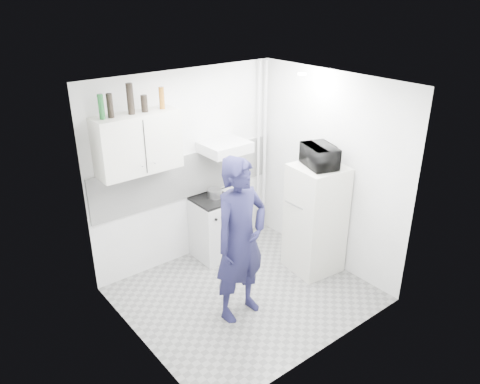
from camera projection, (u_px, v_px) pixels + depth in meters
floor at (246, 294)px, 5.83m from camera, size 2.80×2.80×0.00m
ceiling at (247, 85)px, 4.77m from camera, size 2.80×2.80×0.00m
wall_back at (187, 168)px, 6.19m from camera, size 2.80×0.00×2.80m
wall_left at (134, 238)px, 4.51m from camera, size 0.00×2.60×2.60m
wall_right at (329, 172)px, 6.09m from camera, size 0.00×2.60×2.60m
person at (241, 240)px, 5.13m from camera, size 0.74×0.52×1.93m
stove at (214, 228)px, 6.51m from camera, size 0.53×0.53×0.85m
fridge at (315, 219)px, 6.09m from camera, size 0.67×0.67×1.47m
stove_top at (213, 200)px, 6.33m from camera, size 0.51×0.51×0.03m
saucepan at (215, 193)px, 6.35m from camera, size 0.20×0.20×0.11m
microwave at (320, 156)px, 5.74m from camera, size 0.57×0.47×0.27m
bottle_a at (101, 107)px, 5.00m from camera, size 0.06×0.06×0.27m
bottle_b at (110, 106)px, 5.06m from camera, size 0.07×0.07×0.27m
bottle_d at (130, 99)px, 5.18m from camera, size 0.08×0.08×0.35m
canister_a at (144, 104)px, 5.31m from camera, size 0.08×0.08×0.19m
bottle_e at (162, 98)px, 5.42m from camera, size 0.06×0.06×0.25m
upper_cabinet at (138, 143)px, 5.42m from camera, size 1.00×0.35×0.70m
range_hood at (225, 147)px, 6.16m from camera, size 0.60×0.50×0.14m
backsplash at (188, 176)px, 6.22m from camera, size 2.74×0.03×0.60m
pipe_a at (264, 150)px, 6.87m from camera, size 0.05×0.05×2.60m
pipe_b at (258, 152)px, 6.81m from camera, size 0.04×0.04×2.60m
ceiling_spot_fixture at (302, 74)px, 5.49m from camera, size 0.10×0.10×0.02m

